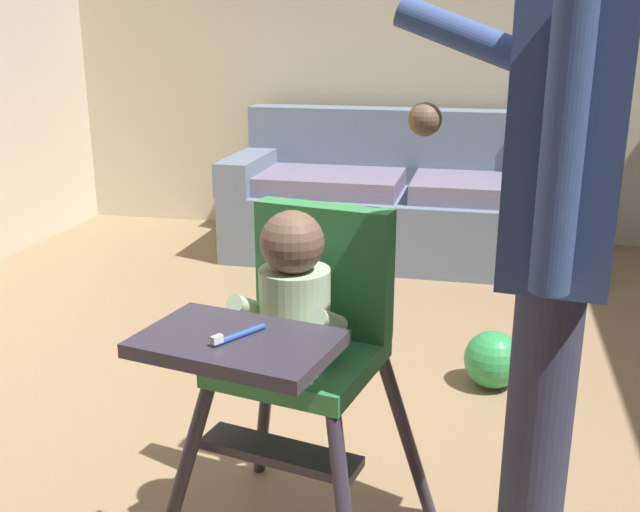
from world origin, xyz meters
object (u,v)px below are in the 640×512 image
Objects in this scene: couch at (410,202)px; adult_standing at (554,241)px; toy_ball at (493,359)px; high_chair at (299,324)px.

couch is 2.97m from adult_standing.
adult_standing is at bearing -86.35° from toy_ball.
toy_ball is (0.49, 1.08, -0.54)m from high_chair.
high_chair reaches higher than toy_ball.
adult_standing reaches higher than couch.
toy_ball is at bearing 166.60° from high_chair.
adult_standing reaches higher than high_chair.
adult_standing is at bearing 93.67° from high_chair.
couch is at bearing -168.35° from high_chair.
adult_standing is (0.57, -0.07, 0.27)m from high_chair.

